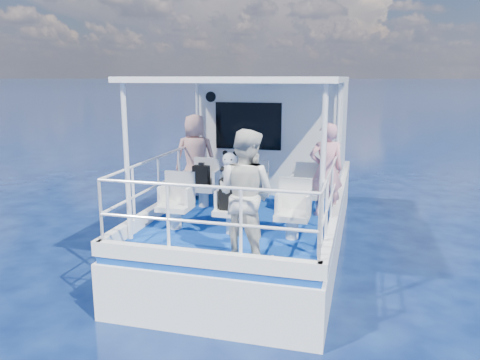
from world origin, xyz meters
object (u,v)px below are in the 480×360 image
passenger_port_fwd (195,157)px  passenger_stbd_aft (246,195)px  backpack_center (231,194)px  panda (230,165)px

passenger_port_fwd → passenger_stbd_aft: passenger_stbd_aft is taller
passenger_stbd_aft → backpack_center: (-0.43, 0.81, -0.22)m
passenger_stbd_aft → passenger_port_fwd: bearing=-40.0°
backpack_center → panda: panda is taller
passenger_port_fwd → backpack_center: bearing=111.0°
passenger_port_fwd → passenger_stbd_aft: 3.19m
passenger_port_fwd → passenger_stbd_aft: bearing=109.4°
passenger_port_fwd → passenger_stbd_aft: size_ratio=0.97×
passenger_port_fwd → backpack_center: (1.25, -1.91, -0.19)m
passenger_stbd_aft → backpack_center: passenger_stbd_aft is taller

